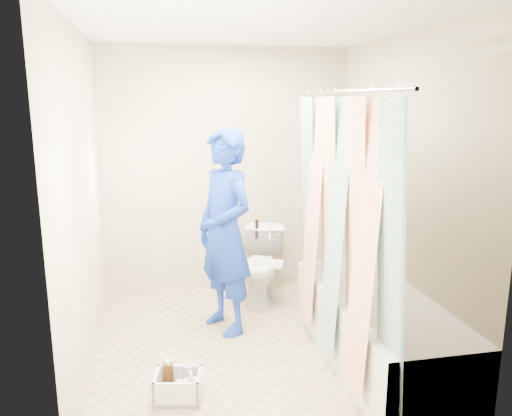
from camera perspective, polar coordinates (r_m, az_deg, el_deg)
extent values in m
plane|color=tan|center=(4.11, -0.42, -15.25)|extent=(2.60, 2.60, 0.00)
cube|color=white|center=(3.67, -0.48, 20.13)|extent=(2.40, 2.60, 0.02)
cube|color=#B6AF8C|center=(4.97, -3.32, 4.21)|extent=(2.40, 0.02, 2.40)
cube|color=#B6AF8C|center=(2.48, 5.33, -4.18)|extent=(2.40, 0.02, 2.40)
cube|color=#B6AF8C|center=(3.68, -19.14, 0.64)|extent=(0.02, 2.60, 2.40)
cube|color=#B6AF8C|center=(4.10, 16.24, 2.00)|extent=(0.02, 2.60, 2.40)
cube|color=white|center=(3.88, 13.62, -13.26)|extent=(0.70, 1.75, 0.50)
cube|color=white|center=(3.79, 13.78, -10.39)|extent=(0.58, 1.63, 0.06)
cylinder|color=silver|center=(3.37, 9.90, 12.97)|extent=(0.02, 1.90, 0.02)
cube|color=white|center=(3.49, 9.33, -2.48)|extent=(0.06, 1.75, 1.80)
imported|color=white|center=(4.79, 0.66, -6.62)|extent=(0.59, 0.77, 0.69)
cube|color=white|center=(4.67, 0.49, -6.37)|extent=(0.46, 0.31, 0.03)
cylinder|color=black|center=(4.88, 0.09, -2.37)|extent=(0.03, 0.03, 0.20)
cylinder|color=gold|center=(4.86, 0.09, -1.11)|extent=(0.06, 0.06, 0.03)
cylinder|color=white|center=(4.87, 1.59, -2.63)|extent=(0.03, 0.03, 0.17)
imported|color=#102CA4|center=(4.07, -3.57, -2.78)|extent=(0.63, 0.73, 1.68)
cube|color=white|center=(3.50, -8.85, -20.50)|extent=(0.33, 0.29, 0.03)
cube|color=white|center=(3.48, -11.26, -19.36)|extent=(0.06, 0.23, 0.18)
cube|color=white|center=(3.44, -6.50, -19.57)|extent=(0.06, 0.23, 0.18)
cube|color=white|center=(3.37, -9.17, -20.44)|extent=(0.29, 0.08, 0.18)
cube|color=white|center=(3.55, -8.63, -18.57)|extent=(0.29, 0.08, 0.18)
cylinder|color=#3D210C|center=(3.48, -10.00, -18.54)|extent=(0.07, 0.07, 0.20)
cylinder|color=white|center=(3.48, -7.78, -18.69)|extent=(0.06, 0.06, 0.18)
cylinder|color=beige|center=(3.41, -8.68, -19.85)|extent=(0.04, 0.04, 0.13)
cylinder|color=#3D210C|center=(3.43, -10.23, -20.35)|extent=(0.06, 0.06, 0.06)
cylinder|color=gold|center=(3.42, -10.26, -19.85)|extent=(0.06, 0.06, 0.01)
imported|color=white|center=(3.39, -7.46, -19.39)|extent=(0.10, 0.10, 0.19)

